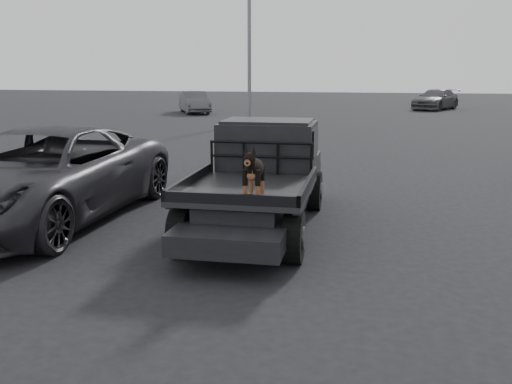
% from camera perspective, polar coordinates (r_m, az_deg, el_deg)
% --- Properties ---
extents(ground, '(120.00, 120.00, 0.00)m').
position_cam_1_polar(ground, '(7.82, -0.89, -8.14)').
color(ground, black).
rests_on(ground, ground).
extents(flatbed_ute, '(2.00, 5.40, 0.92)m').
position_cam_1_polar(flatbed_ute, '(9.85, 0.26, -1.02)').
color(flatbed_ute, black).
rests_on(flatbed_ute, ground).
extents(ute_cab, '(1.72, 1.30, 0.88)m').
position_cam_1_polar(ute_cab, '(10.61, 1.21, 4.88)').
color(ute_cab, black).
rests_on(ute_cab, flatbed_ute).
extents(headache_rack, '(1.80, 0.08, 0.55)m').
position_cam_1_polar(headache_rack, '(9.90, 0.48, 3.38)').
color(headache_rack, black).
rests_on(headache_rack, flatbed_ute).
extents(dog, '(0.32, 0.60, 0.74)m').
position_cam_1_polar(dog, '(7.98, -0.21, 1.90)').
color(dog, black).
rests_on(dog, flatbed_ute).
extents(parked_suv, '(2.99, 6.13, 1.68)m').
position_cam_1_polar(parked_suv, '(10.95, -20.62, 1.56)').
color(parked_suv, '#2F2E34').
rests_on(parked_suv, ground).
extents(distant_car_a, '(3.08, 4.27, 1.34)m').
position_cam_1_polar(distant_car_a, '(35.84, -6.18, 8.92)').
color(distant_car_a, '#47484C').
rests_on(distant_car_a, ground).
extents(distant_car_b, '(3.85, 4.98, 1.35)m').
position_cam_1_polar(distant_car_b, '(40.59, 17.52, 8.83)').
color(distant_car_b, '#45444A').
rests_on(distant_car_b, ground).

